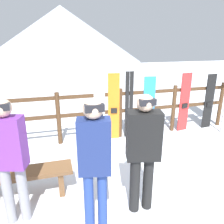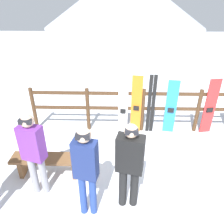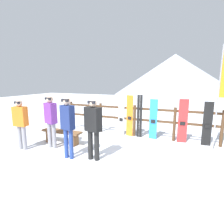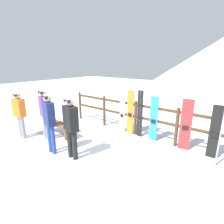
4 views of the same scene
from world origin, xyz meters
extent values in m
plane|color=white|center=(0.00, 0.00, 0.00)|extent=(40.00, 40.00, 0.00)
cone|color=#B2BCD1|center=(0.00, 24.18, 3.00)|extent=(18.00, 18.00, 6.00)
cylinder|color=#4C331E|center=(-2.91, 2.18, 0.61)|extent=(0.10, 0.10, 1.21)
cylinder|color=#4C331E|center=(-1.46, 2.18, 0.61)|extent=(0.10, 0.10, 1.21)
cylinder|color=#4C331E|center=(0.00, 2.18, 0.61)|extent=(0.10, 0.10, 1.21)
cylinder|color=#4C331E|center=(1.46, 2.18, 0.61)|extent=(0.10, 0.10, 1.21)
cylinder|color=#4C331E|center=(2.91, 2.18, 0.61)|extent=(0.10, 0.10, 1.21)
cube|color=#4C331E|center=(0.00, 2.18, 0.67)|extent=(5.82, 0.05, 0.08)
cube|color=#4C331E|center=(0.00, 2.18, 1.09)|extent=(5.82, 0.05, 0.08)
cube|color=brown|center=(-2.07, 0.42, 0.43)|extent=(1.45, 0.36, 0.06)
cube|color=brown|center=(-2.61, 0.42, 0.20)|extent=(0.08, 0.29, 0.40)
cube|color=brown|center=(-1.52, 0.42, 0.20)|extent=(0.08, 0.29, 0.40)
cylinder|color=black|center=(-0.56, -0.26, 0.41)|extent=(0.14, 0.14, 0.81)
cylinder|color=black|center=(-0.36, -0.26, 0.41)|extent=(0.14, 0.14, 0.81)
cube|color=black|center=(-0.46, -0.26, 1.13)|extent=(0.48, 0.33, 0.64)
sphere|color=#D8B293|center=(-0.46, -0.26, 1.56)|extent=(0.22, 0.22, 0.22)
cube|color=black|center=(-0.46, -0.32, 1.59)|extent=(0.20, 0.08, 0.08)
cylinder|color=gray|center=(-2.19, -0.02, 0.41)|extent=(0.13, 0.13, 0.81)
cylinder|color=gray|center=(-2.01, -0.02, 0.41)|extent=(0.13, 0.13, 0.81)
cube|color=#723399|center=(-2.10, -0.02, 1.13)|extent=(0.44, 0.32, 0.64)
sphere|color=#D8B293|center=(-2.10, -0.02, 1.57)|extent=(0.22, 0.22, 0.22)
cube|color=black|center=(-2.10, -0.09, 1.59)|extent=(0.20, 0.08, 0.08)
cylinder|color=navy|center=(-1.22, -0.44, 0.42)|extent=(0.12, 0.12, 0.83)
cylinder|color=navy|center=(-1.06, -0.44, 0.42)|extent=(0.12, 0.12, 0.83)
cube|color=navy|center=(-1.14, -0.44, 1.16)|extent=(0.40, 0.27, 0.66)
sphere|color=#D8B293|center=(-1.14, -0.44, 1.60)|extent=(0.23, 0.23, 0.23)
cube|color=black|center=(-1.14, -0.51, 1.63)|extent=(0.20, 0.08, 0.08)
cylinder|color=gray|center=(-2.96, -0.48, 0.38)|extent=(0.13, 0.13, 0.76)
cylinder|color=gray|center=(-2.78, -0.48, 0.38)|extent=(0.13, 0.13, 0.76)
cube|color=orange|center=(-2.87, -0.48, 1.06)|extent=(0.43, 0.28, 0.60)
sphere|color=#D8B293|center=(-2.87, -0.48, 1.46)|extent=(0.21, 0.21, 0.21)
cube|color=black|center=(-2.87, -0.54, 1.49)|extent=(0.18, 0.07, 0.07)
cube|color=white|center=(-0.52, 2.12, 0.69)|extent=(0.25, 0.07, 1.38)
cube|color=black|center=(-0.52, 2.09, 0.62)|extent=(0.14, 0.05, 0.12)
cube|color=orange|center=(-0.18, 2.12, 0.80)|extent=(0.27, 0.07, 1.59)
cube|color=black|center=(-0.18, 2.09, 0.72)|extent=(0.15, 0.05, 0.12)
cube|color=black|center=(0.15, 2.12, 0.81)|extent=(0.09, 0.02, 1.62)
cube|color=black|center=(0.26, 2.12, 0.81)|extent=(0.09, 0.02, 1.62)
cube|color=#288CE0|center=(0.72, 2.12, 0.74)|extent=(0.29, 0.06, 1.48)
cube|color=black|center=(0.72, 2.09, 0.67)|extent=(0.16, 0.05, 0.12)
cube|color=red|center=(1.72, 2.12, 0.76)|extent=(0.31, 0.08, 1.53)
cube|color=black|center=(1.72, 2.09, 0.69)|extent=(0.17, 0.06, 0.12)
cube|color=black|center=(2.47, 2.12, 0.74)|extent=(0.29, 0.05, 1.47)
cube|color=black|center=(2.47, 2.09, 0.66)|extent=(0.16, 0.04, 0.12)
cylinder|color=#99999E|center=(2.63, 1.72, 1.57)|extent=(0.04, 0.04, 3.13)
camera|label=1|loc=(-1.53, -2.60, 2.28)|focal=35.00mm
camera|label=2|loc=(-0.67, -2.95, 3.34)|focal=35.00mm
camera|label=3|loc=(1.74, -4.20, 2.14)|focal=28.00mm
camera|label=4|loc=(3.02, -2.89, 2.52)|focal=28.00mm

